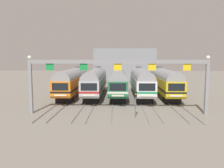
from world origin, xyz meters
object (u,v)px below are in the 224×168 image
object	(u,v)px
commuter_train_yellow	(164,81)
catenary_gantry	(118,70)
commuter_train_green	(118,81)
yard_signal_mast	(136,99)
commuter_train_white	(141,81)
commuter_train_orange	(73,81)
commuter_train_stainless	(95,81)

from	to	relation	value
commuter_train_yellow	catenary_gantry	distance (m)	15.93
commuter_train_green	yard_signal_mast	bearing A→B (deg)	-82.43
commuter_train_white	catenary_gantry	size ratio (longest dim) A/B	0.85
commuter_train_yellow	yard_signal_mast	distance (m)	16.32
commuter_train_orange	commuter_train_stainless	xyz separation A→B (m)	(4.03, 0.00, 0.00)
catenary_gantry	commuter_train_orange	bearing A→B (deg)	120.82
commuter_train_orange	catenary_gantry	world-z (taller)	catenary_gantry
commuter_train_stainless	commuter_train_green	xyz separation A→B (m)	(4.03, -0.00, -0.00)
commuter_train_green	catenary_gantry	xyz separation A→B (m)	(-0.00, -13.49, 2.55)
yard_signal_mast	commuter_train_orange	bearing A→B (deg)	123.61
commuter_train_orange	catenary_gantry	bearing A→B (deg)	-59.18
commuter_train_white	yard_signal_mast	xyz separation A→B (m)	(-2.01, -15.15, -0.57)
commuter_train_stainless	commuter_train_yellow	distance (m)	12.08
commuter_train_green	catenary_gantry	bearing A→B (deg)	-90.00
commuter_train_orange	commuter_train_yellow	world-z (taller)	same
catenary_gantry	yard_signal_mast	size ratio (longest dim) A/B	7.04
commuter_train_stainless	commuter_train_white	distance (m)	8.05
commuter_train_orange	commuter_train_white	xyz separation A→B (m)	(12.08, 0.00, 0.00)
commuter_train_white	commuter_train_yellow	distance (m)	4.03
commuter_train_green	yard_signal_mast	distance (m)	15.29
commuter_train_yellow	commuter_train_green	bearing A→B (deg)	-179.97
commuter_train_green	yard_signal_mast	world-z (taller)	commuter_train_green
commuter_train_orange	catenary_gantry	xyz separation A→B (m)	(8.05, -13.50, 2.55)
commuter_train_green	commuter_train_yellow	xyz separation A→B (m)	(8.05, 0.00, 0.00)
commuter_train_white	commuter_train_orange	bearing A→B (deg)	180.00
commuter_train_orange	yard_signal_mast	distance (m)	18.20
commuter_train_stainless	commuter_train_orange	bearing A→B (deg)	180.00
commuter_train_green	commuter_train_white	size ratio (longest dim) A/B	1.00
commuter_train_green	yard_signal_mast	xyz separation A→B (m)	(2.01, -15.15, -0.57)
commuter_train_green	commuter_train_yellow	distance (m)	8.05
commuter_train_yellow	catenary_gantry	world-z (taller)	catenary_gantry
catenary_gantry	yard_signal_mast	distance (m)	4.06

